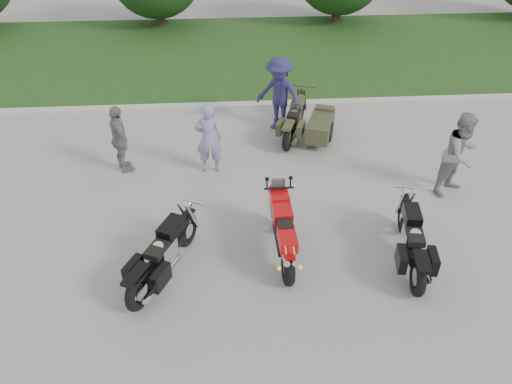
{
  "coord_description": "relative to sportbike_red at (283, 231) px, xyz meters",
  "views": [
    {
      "loc": [
        -0.6,
        -6.64,
        6.09
      ],
      "look_at": [
        -0.09,
        0.83,
        0.8
      ],
      "focal_mm": 35.0,
      "sensor_mm": 36.0,
      "label": 1
    }
  ],
  "objects": [
    {
      "name": "person_grey",
      "position": [
        3.8,
        1.76,
        0.34
      ],
      "size": [
        1.1,
        1.04,
        1.79
      ],
      "primitive_type": "imported",
      "rotation": [
        0.0,
        0.0,
        0.57
      ],
      "color": "gray",
      "rests_on": "ground"
    },
    {
      "name": "ground",
      "position": [
        -0.33,
        0.03,
        -0.56
      ],
      "size": [
        80.0,
        80.0,
        0.0
      ],
      "primitive_type": "plane",
      "color": "#A1A19C",
      "rests_on": "ground"
    },
    {
      "name": "curb",
      "position": [
        -0.33,
        6.03,
        -0.48
      ],
      "size": [
        60.0,
        0.3,
        0.15
      ],
      "primitive_type": "cube",
      "color": "#B5B3AB",
      "rests_on": "ground"
    },
    {
      "name": "sportbike_red",
      "position": [
        0.0,
        0.0,
        0.0
      ],
      "size": [
        0.35,
        1.99,
        0.95
      ],
      "rotation": [
        0.0,
        0.0,
        0.02
      ],
      "color": "black",
      "rests_on": "ground"
    },
    {
      "name": "person_back",
      "position": [
        -3.23,
        3.07,
        0.22
      ],
      "size": [
        0.75,
        0.99,
        1.56
      ],
      "primitive_type": "imported",
      "rotation": [
        0.0,
        0.0,
        2.04
      ],
      "color": "gray",
      "rests_on": "ground"
    },
    {
      "name": "cruiser_sidecar",
      "position": [
        1.13,
        4.21,
        -0.16
      ],
      "size": [
        1.49,
        2.12,
        0.85
      ],
      "rotation": [
        0.0,
        0.0,
        -0.34
      ],
      "color": "black",
      "rests_on": "ground"
    },
    {
      "name": "person_stripe",
      "position": [
        -1.3,
        2.93,
        0.25
      ],
      "size": [
        0.59,
        0.4,
        1.62
      ],
      "primitive_type": "imported",
      "rotation": [
        0.0,
        0.0,
        3.13
      ],
      "color": "#8B85B5",
      "rests_on": "ground"
    },
    {
      "name": "person_denim",
      "position": [
        0.42,
        4.8,
        0.4
      ],
      "size": [
        1.41,
        1.31,
        1.9
      ],
      "primitive_type": "imported",
      "rotation": [
        0.0,
        0.0,
        -0.66
      ],
      "color": "navy",
      "rests_on": "ground"
    },
    {
      "name": "cruiser_right",
      "position": [
        2.2,
        -0.34,
        -0.12
      ],
      "size": [
        0.53,
        2.22,
        0.86
      ],
      "rotation": [
        0.0,
        0.0,
        -0.16
      ],
      "color": "black",
      "rests_on": "ground"
    },
    {
      "name": "grass_strip",
      "position": [
        -0.33,
        10.18,
        -0.49
      ],
      "size": [
        60.0,
        8.0,
        0.14
      ],
      "primitive_type": "cube",
      "color": "#35591E",
      "rests_on": "ground"
    },
    {
      "name": "cruiser_left",
      "position": [
        -2.07,
        -0.39,
        -0.11
      ],
      "size": [
        1.09,
        2.1,
        0.87
      ],
      "rotation": [
        0.0,
        0.0,
        -0.44
      ],
      "color": "black",
      "rests_on": "ground"
    }
  ]
}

